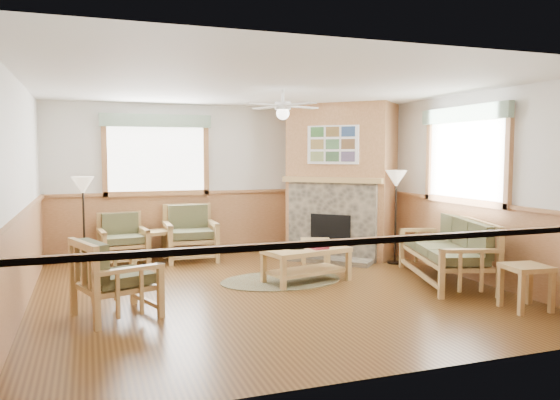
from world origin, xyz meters
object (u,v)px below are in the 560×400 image
object	(u,v)px
armchair_back_right	(191,233)
end_table_chairs	(157,246)
armchair_back_left	(123,239)
armchair_left	(116,277)
coffee_table	(306,265)
footstool	(315,252)
sofa	(445,250)
end_table_sofa	(526,287)
floor_lamp_left	(84,224)
floor_lamp_right	(395,217)

from	to	relation	value
armchair_back_right	end_table_chairs	world-z (taller)	armchair_back_right
armchair_back_left	armchair_left	distance (m)	3.09
coffee_table	footstool	world-z (taller)	coffee_table
sofa	armchair_back_left	xyz separation A→B (m)	(-4.28, 2.87, -0.04)
armchair_back_left	end_table_sofa	xyz separation A→B (m)	(4.28, -4.40, -0.15)
end_table_chairs	coffee_table	bearing A→B (deg)	-50.59
armchair_back_right	floor_lamp_left	distance (m)	1.77
end_table_chairs	floor_lamp_left	xyz separation A→B (m)	(-1.15, -0.51, 0.48)
armchair_left	sofa	bearing A→B (deg)	-106.89
armchair_left	footstool	xyz separation A→B (m)	(3.24, 1.90, -0.23)
armchair_left	floor_lamp_left	bearing A→B (deg)	-11.87
floor_lamp_right	end_table_chairs	bearing A→B (deg)	157.81
armchair_back_right	sofa	bearing A→B (deg)	-39.82
sofa	footstool	size ratio (longest dim) A/B	4.13
armchair_left	floor_lamp_right	size ratio (longest dim) A/B	0.57
armchair_back_left	floor_lamp_right	world-z (taller)	floor_lamp_right
end_table_sofa	floor_lamp_left	world-z (taller)	floor_lamp_left
armchair_back_left	end_table_chairs	bearing A→B (deg)	-6.23
armchair_back_right	floor_lamp_left	size ratio (longest dim) A/B	0.64
floor_lamp_left	floor_lamp_right	bearing A→B (deg)	-11.73
armchair_back_left	armchair_left	world-z (taller)	armchair_left
sofa	armchair_left	bearing A→B (deg)	-70.15
end_table_sofa	footstool	distance (m)	3.48
sofa	floor_lamp_left	world-z (taller)	floor_lamp_left
coffee_table	footstool	bearing A→B (deg)	47.90
sofa	armchair_back_left	bearing A→B (deg)	-106.65
coffee_table	end_table_chairs	size ratio (longest dim) A/B	2.30
end_table_chairs	floor_lamp_right	bearing A→B (deg)	-22.19
coffee_table	footstool	xyz separation A→B (m)	(0.59, 1.07, -0.03)
footstool	end_table_sofa	bearing A→B (deg)	-68.20
floor_lamp_right	armchair_left	bearing A→B (deg)	-161.03
sofa	armchair_back_right	world-z (taller)	armchair_back_right
end_table_sofa	footstool	world-z (taller)	end_table_sofa
sofa	armchair_back_right	size ratio (longest dim) A/B	2.10
armchair_left	end_table_chairs	bearing A→B (deg)	-34.17
coffee_table	floor_lamp_left	xyz separation A→B (m)	(-2.99, 1.73, 0.50)
footstool	floor_lamp_right	size ratio (longest dim) A/B	0.31
floor_lamp_right	sofa	bearing A→B (deg)	-90.00
armchair_left	coffee_table	world-z (taller)	armchair_left
sofa	end_table_sofa	xyz separation A→B (m)	(0.00, -1.53, -0.19)
coffee_table	end_table_sofa	world-z (taller)	end_table_sofa
end_table_chairs	floor_lamp_right	world-z (taller)	floor_lamp_right
end_table_chairs	armchair_back_right	bearing A→B (deg)	-12.48
armchair_left	coffee_table	distance (m)	2.78
floor_lamp_left	floor_lamp_right	distance (m)	4.98
armchair_left	coffee_table	size ratio (longest dim) A/B	0.73
armchair_back_right	floor_lamp_right	world-z (taller)	floor_lamp_right
end_table_chairs	footstool	distance (m)	2.70
armchair_back_right	armchair_left	xyz separation A→B (m)	(-1.36, -2.95, -0.03)
sofa	coffee_table	bearing A→B (deg)	-91.24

